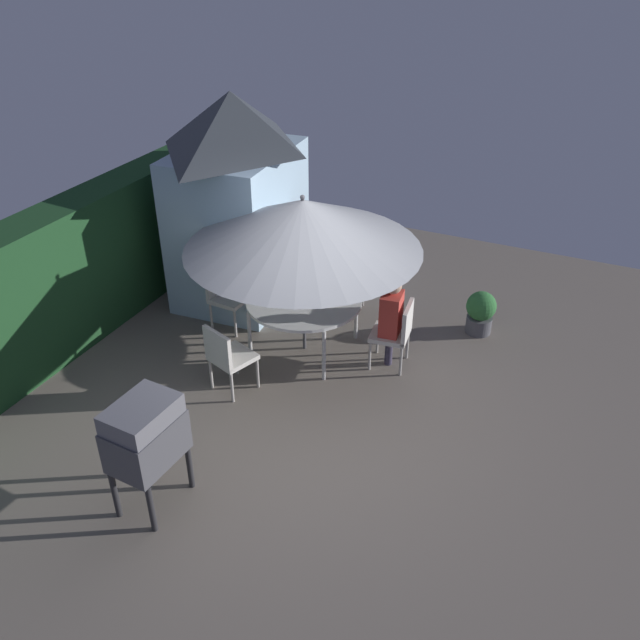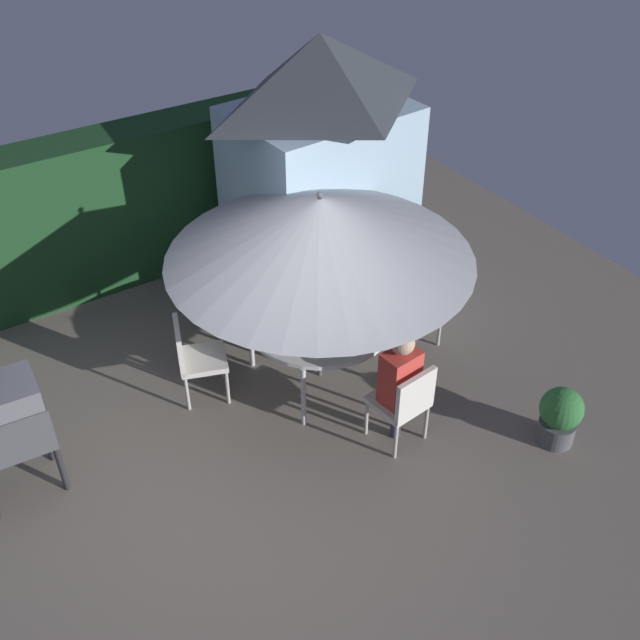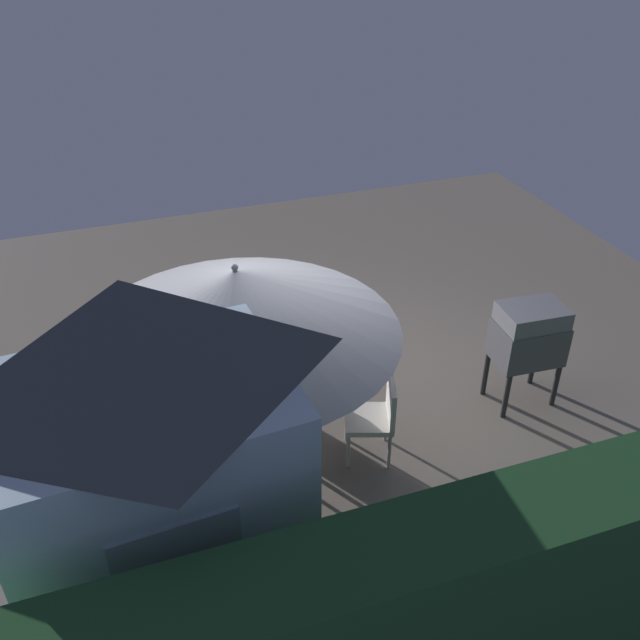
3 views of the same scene
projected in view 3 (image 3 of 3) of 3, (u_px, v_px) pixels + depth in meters
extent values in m
plane|color=#6B6056|center=(332.00, 395.00, 7.82)|extent=(11.00, 11.00, 0.00)
cube|color=#193D1E|center=(519.00, 601.00, 4.53)|extent=(6.60, 0.61, 1.88)
cube|color=#9EBCD1|center=(159.00, 512.00, 4.94)|extent=(1.99, 1.56, 2.22)
pyramid|color=#33383D|center=(128.00, 337.00, 4.14)|extent=(2.11, 1.66, 0.78)
cube|color=gray|center=(188.00, 617.00, 4.51)|extent=(0.80, 0.09, 1.73)
cylinder|color=white|center=(244.00, 397.00, 6.64)|extent=(1.49, 1.49, 0.04)
cylinder|color=beige|center=(282.00, 385.00, 7.40)|extent=(0.05, 0.05, 0.71)
cylinder|color=beige|center=(184.00, 406.00, 7.11)|extent=(0.05, 0.05, 0.71)
cylinder|color=beige|center=(314.00, 449.00, 6.57)|extent=(0.05, 0.05, 0.71)
cylinder|color=beige|center=(205.00, 476.00, 6.28)|extent=(0.05, 0.05, 0.71)
cylinder|color=#4C4C51|center=(242.00, 370.00, 6.47)|extent=(0.04, 0.04, 2.10)
cone|color=gray|center=(237.00, 302.00, 6.07)|extent=(2.94, 2.94, 0.63)
sphere|color=#4C4C51|center=(235.00, 267.00, 5.89)|extent=(0.06, 0.06, 0.06)
cube|color=#47474C|center=(528.00, 342.00, 7.35)|extent=(0.73, 0.54, 0.45)
cube|color=slate|center=(533.00, 316.00, 7.18)|extent=(0.69, 0.52, 0.20)
cylinder|color=#262628|center=(533.00, 363.00, 7.88)|extent=(0.06, 0.06, 0.55)
cylinder|color=#262628|center=(486.00, 374.00, 7.70)|extent=(0.06, 0.06, 0.55)
cylinder|color=#262628|center=(556.00, 384.00, 7.54)|extent=(0.06, 0.06, 0.55)
cylinder|color=#262628|center=(506.00, 396.00, 7.37)|extent=(0.06, 0.06, 0.55)
cube|color=silver|center=(209.00, 358.00, 7.66)|extent=(0.51, 0.51, 0.06)
cube|color=silver|center=(201.00, 332.00, 7.70)|extent=(0.46, 0.10, 0.45)
cylinder|color=#AFABA3|center=(222.00, 360.00, 8.00)|extent=(0.04, 0.04, 0.45)
cylinder|color=#AFABA3|center=(188.00, 369.00, 7.86)|extent=(0.04, 0.04, 0.45)
cylinder|color=#AFABA3|center=(234.00, 379.00, 7.70)|extent=(0.04, 0.04, 0.45)
cylinder|color=#AFABA3|center=(199.00, 389.00, 7.55)|extent=(0.04, 0.04, 0.45)
cube|color=silver|center=(121.00, 442.00, 6.52)|extent=(0.49, 0.49, 0.06)
cube|color=silver|center=(94.00, 428.00, 6.35)|extent=(0.08, 0.46, 0.45)
cylinder|color=#AFABA3|center=(103.00, 449.00, 6.76)|extent=(0.04, 0.04, 0.45)
cylinder|color=#AFABA3|center=(104.00, 478.00, 6.43)|extent=(0.04, 0.04, 0.45)
cylinder|color=#AFABA3|center=(145.00, 442.00, 6.85)|extent=(0.04, 0.04, 0.45)
cylinder|color=#AFABA3|center=(148.00, 470.00, 6.52)|extent=(0.04, 0.04, 0.45)
cube|color=silver|center=(273.00, 507.00, 5.85)|extent=(0.49, 0.49, 0.06)
cube|color=silver|center=(278.00, 507.00, 5.55)|extent=(0.46, 0.08, 0.45)
cylinder|color=#AFABA3|center=(256.00, 549.00, 5.76)|extent=(0.04, 0.04, 0.45)
cylinder|color=#AFABA3|center=(302.00, 538.00, 5.85)|extent=(0.04, 0.04, 0.45)
cylinder|color=#AFABA3|center=(246.00, 513.00, 6.08)|extent=(0.04, 0.04, 0.45)
cylinder|color=#AFABA3|center=(291.00, 503.00, 6.18)|extent=(0.04, 0.04, 0.45)
cube|color=silver|center=(368.00, 419.00, 6.79)|extent=(0.59, 0.59, 0.06)
cube|color=silver|center=(391.00, 401.00, 6.67)|extent=(0.20, 0.45, 0.45)
cylinder|color=#AFABA3|center=(389.00, 450.00, 6.75)|extent=(0.04, 0.04, 0.45)
cylinder|color=#AFABA3|center=(386.00, 423.00, 7.08)|extent=(0.04, 0.04, 0.45)
cylinder|color=#AFABA3|center=(348.00, 450.00, 6.75)|extent=(0.04, 0.04, 0.45)
cylinder|color=#AFABA3|center=(347.00, 423.00, 7.08)|extent=(0.04, 0.04, 0.45)
cylinder|color=#4C4C51|center=(92.00, 361.00, 8.18)|extent=(0.35, 0.35, 0.24)
sphere|color=#2D6B33|center=(87.00, 340.00, 8.02)|extent=(0.41, 0.41, 0.41)
cube|color=#CC3D33|center=(206.00, 335.00, 7.49)|extent=(0.37, 0.28, 0.55)
sphere|color=tan|center=(203.00, 304.00, 7.28)|extent=(0.22, 0.22, 0.22)
cylinder|color=#383347|center=(211.00, 373.00, 7.77)|extent=(0.10, 0.10, 0.48)
cube|color=#3866B2|center=(116.00, 417.00, 6.36)|extent=(0.26, 0.36, 0.55)
sphere|color=tan|center=(109.00, 383.00, 6.14)|extent=(0.22, 0.22, 0.22)
cylinder|color=#383347|center=(125.00, 458.00, 6.63)|extent=(0.10, 0.10, 0.48)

